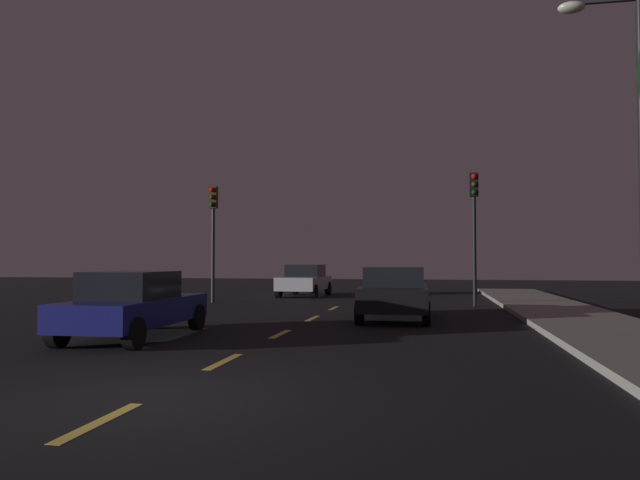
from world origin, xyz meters
name	(u,v)px	position (x,y,z in m)	size (l,w,h in m)	color
ground_plane	(287,331)	(0.00, 7.00, 0.00)	(80.00, 80.00, 0.00)	black
sidewalk_curb_right	(618,335)	(7.50, 7.00, 0.07)	(3.00, 40.00, 0.15)	gray
lane_stripe_nearest	(100,422)	(0.00, -1.20, 0.00)	(0.16, 1.60, 0.01)	#EACC4C
lane_stripe_second	(224,361)	(0.00, 2.60, 0.00)	(0.16, 1.60, 0.01)	#EACC4C
lane_stripe_third	(280,334)	(0.00, 6.40, 0.00)	(0.16, 1.60, 0.01)	#EACC4C
lane_stripe_fourth	(313,318)	(0.00, 10.20, 0.00)	(0.16, 1.60, 0.01)	#EACC4C
lane_stripe_fifth	(334,308)	(0.00, 14.00, 0.00)	(0.16, 1.60, 0.01)	#EACC4C
traffic_signal_left	(213,221)	(-5.33, 15.83, 3.35)	(0.32, 0.38, 4.77)	#2D2D30
traffic_signal_right	(474,213)	(5.08, 15.83, 3.52)	(0.32, 0.38, 5.04)	black
car_stopped_ahead	(395,293)	(2.42, 10.34, 0.78)	(2.07, 4.35, 1.53)	black
car_adjacent_lane	(134,305)	(-2.98, 5.03, 0.75)	(1.92, 4.42, 1.48)	navy
car_oncoming_far	(305,280)	(-2.57, 20.85, 0.77)	(2.11, 4.01, 1.52)	silver
street_lamp_right	(629,133)	(7.55, 6.14, 4.38)	(1.72, 0.36, 7.32)	black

